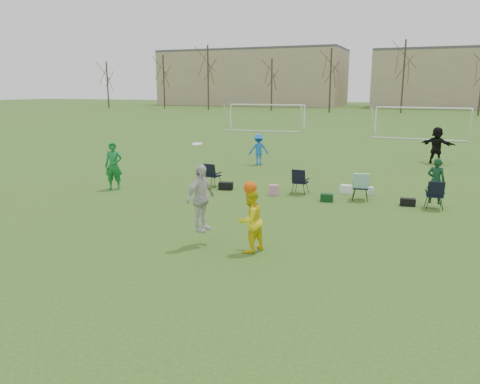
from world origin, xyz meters
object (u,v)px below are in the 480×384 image
at_px(fielder_black, 437,145).
at_px(goal_mid, 422,114).
at_px(center_contest, 225,209).
at_px(goal_left, 267,110).
at_px(fielder_green_near, 114,166).
at_px(fielder_blue, 259,149).

bearing_deg(fielder_black, goal_mid, -58.98).
xyz_separation_m(center_contest, goal_left, (-10.17, 32.77, 0.89)).
bearing_deg(fielder_green_near, center_contest, -54.73).
height_order(fielder_green_near, goal_left, goal_left).
xyz_separation_m(goal_left, goal_mid, (14.00, -2.00, 0.00)).
distance_m(fielder_black, center_contest, 17.43).
height_order(center_contest, goal_left, center_contest).
relative_size(fielder_green_near, goal_mid, 0.26).
xyz_separation_m(fielder_green_near, goal_mid, (10.81, 25.99, 0.97)).
distance_m(fielder_green_near, goal_mid, 28.17).
bearing_deg(goal_mid, fielder_green_near, -108.59).
xyz_separation_m(fielder_blue, goal_mid, (7.57, 18.03, 1.11)).
height_order(goal_left, goal_mid, same).
bearing_deg(fielder_black, fielder_blue, 51.09).
distance_m(fielder_black, goal_left, 22.07).
bearing_deg(fielder_black, fielder_green_near, 71.51).
bearing_deg(goal_left, fielder_black, -51.73).
distance_m(fielder_black, goal_mid, 14.13).
height_order(fielder_green_near, fielder_black, fielder_black).
relative_size(fielder_blue, fielder_black, 0.83).
xyz_separation_m(fielder_green_near, goal_left, (-3.19, 27.99, 0.97)).
distance_m(fielder_blue, goal_mid, 19.59).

